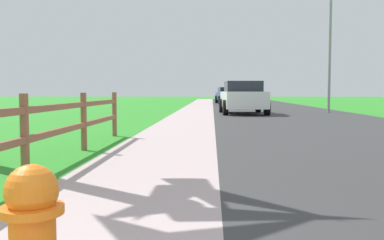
# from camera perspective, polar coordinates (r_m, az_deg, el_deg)

# --- Properties ---
(ground_plane) EXTENTS (120.00, 120.00, 0.00)m
(ground_plane) POSITION_cam_1_polar(r_m,az_deg,el_deg) (25.01, 2.81, 1.28)
(ground_plane) COLOR green
(road_asphalt) EXTENTS (7.00, 66.00, 0.01)m
(road_asphalt) POSITION_cam_1_polar(r_m,az_deg,el_deg) (27.25, 10.18, 1.44)
(road_asphalt) COLOR #383838
(road_asphalt) RESTS_ON ground
(curb_concrete) EXTENTS (6.00, 66.00, 0.01)m
(curb_concrete) POSITION_cam_1_polar(r_m,az_deg,el_deg) (27.17, -3.54, 1.49)
(curb_concrete) COLOR #BEA7A6
(curb_concrete) RESTS_ON ground
(grass_verge) EXTENTS (5.00, 66.00, 0.00)m
(grass_verge) POSITION_cam_1_polar(r_m,az_deg,el_deg) (27.37, -6.67, 1.49)
(grass_verge) COLOR green
(grass_verge) RESTS_ON ground
(rail_fence) EXTENTS (0.11, 10.26, 1.07)m
(rail_fence) POSITION_cam_1_polar(r_m,az_deg,el_deg) (5.87, -21.05, -1.11)
(rail_fence) COLOR brown
(rail_fence) RESTS_ON ground
(parked_suv_white) EXTENTS (2.26, 4.30, 1.57)m
(parked_suv_white) POSITION_cam_1_polar(r_m,az_deg,el_deg) (21.20, 6.67, 2.97)
(parked_suv_white) COLOR white
(parked_suv_white) RESTS_ON ground
(parked_car_silver) EXTENTS (2.23, 4.40, 1.48)m
(parked_car_silver) POSITION_cam_1_polar(r_m,az_deg,el_deg) (30.99, 6.09, 3.16)
(parked_car_silver) COLOR #B7BABF
(parked_car_silver) RESTS_ON ground
(parked_car_blue) EXTENTS (2.36, 5.00, 1.43)m
(parked_car_blue) POSITION_cam_1_polar(r_m,az_deg,el_deg) (38.45, 4.77, 3.27)
(parked_car_blue) COLOR navy
(parked_car_blue) RESTS_ON ground
(street_lamp) EXTENTS (1.17, 0.20, 6.79)m
(street_lamp) POSITION_cam_1_polar(r_m,az_deg,el_deg) (23.29, 17.85, 10.79)
(street_lamp) COLOR gray
(street_lamp) RESTS_ON ground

